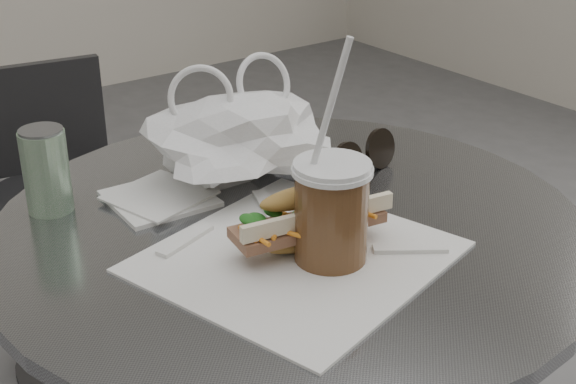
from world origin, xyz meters
TOP-DOWN VIEW (x-y plane):
  - chair_far at (0.01, 1.07)m, footprint 0.37×0.39m
  - sandwich_paper at (-0.05, 0.12)m, footprint 0.38×0.37m
  - banh_mi at (-0.03, 0.13)m, footprint 0.24×0.12m
  - iced_coffee at (-0.02, 0.09)m, footprint 0.09×0.09m
  - sunglasses at (0.17, 0.26)m, footprint 0.13×0.05m
  - plastic_bag at (0.02, 0.33)m, footprint 0.30×0.26m
  - napkin_stack at (-0.11, 0.35)m, footprint 0.14×0.14m
  - drink_can at (-0.23, 0.41)m, footprint 0.06×0.06m

SIDE VIEW (x-z plane):
  - chair_far at x=0.01m, z-range -0.04..0.67m
  - sandwich_paper at x=-0.05m, z-range 0.74..0.74m
  - napkin_stack at x=-0.11m, z-range 0.74..0.75m
  - sunglasses at x=0.17m, z-range 0.73..0.79m
  - banh_mi at x=-0.03m, z-range 0.74..0.82m
  - drink_can at x=-0.23m, z-range 0.74..0.85m
  - plastic_bag at x=0.02m, z-range 0.74..0.86m
  - iced_coffee at x=-0.02m, z-range 0.67..0.94m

